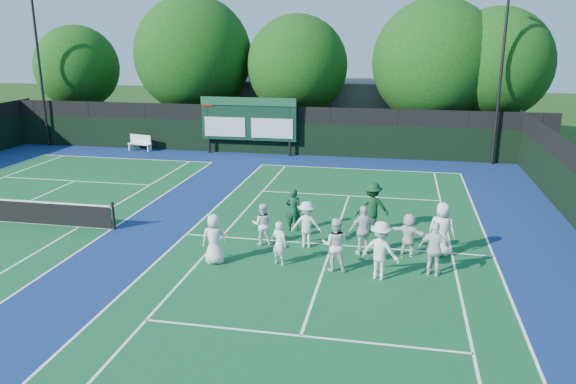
# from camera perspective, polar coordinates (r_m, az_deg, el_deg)

# --- Properties ---
(ground) EXTENTS (120.00, 120.00, 0.00)m
(ground) POSITION_cam_1_polar(r_m,az_deg,el_deg) (19.19, 4.13, -6.45)
(ground) COLOR #16370F
(ground) RESTS_ON ground
(court_apron) EXTENTS (34.00, 32.00, 0.01)m
(court_apron) POSITION_cam_1_polar(r_m,az_deg,el_deg) (21.58, -11.56, -4.16)
(court_apron) COLOR navy
(court_apron) RESTS_ON ground
(near_court) EXTENTS (11.05, 23.85, 0.01)m
(near_court) POSITION_cam_1_polar(r_m,az_deg,el_deg) (20.11, 4.50, -5.36)
(near_court) COLOR #105028
(near_court) RESTS_ON ground
(back_fence) EXTENTS (34.00, 0.08, 3.00)m
(back_fence) POSITION_cam_1_polar(r_m,az_deg,el_deg) (35.11, -2.26, 6.08)
(back_fence) COLOR black
(back_fence) RESTS_ON ground
(scoreboard) EXTENTS (6.00, 0.21, 3.55)m
(scoreboard) POSITION_cam_1_polar(r_m,az_deg,el_deg) (34.83, -4.06, 7.36)
(scoreboard) COLOR black
(scoreboard) RESTS_ON ground
(clubhouse) EXTENTS (18.00, 6.00, 4.00)m
(clubhouse) POSITION_cam_1_polar(r_m,az_deg,el_deg) (42.18, 5.66, 8.52)
(clubhouse) COLOR #58595D
(clubhouse) RESTS_ON ground
(light_pole_left) EXTENTS (1.20, 0.30, 10.12)m
(light_pole_left) POSITION_cam_1_polar(r_m,az_deg,el_deg) (40.59, -24.09, 13.09)
(light_pole_left) COLOR black
(light_pole_left) RESTS_ON ground
(light_pole_right) EXTENTS (1.20, 0.30, 10.12)m
(light_pole_right) POSITION_cam_1_polar(r_m,az_deg,el_deg) (33.79, 21.02, 13.14)
(light_pole_right) COLOR black
(light_pole_right) RESTS_ON ground
(bench) EXTENTS (1.67, 0.80, 1.02)m
(bench) POSITION_cam_1_polar(r_m,az_deg,el_deg) (37.43, -14.78, 4.92)
(bench) COLOR white
(bench) RESTS_ON ground
(tree_a) EXTENTS (5.89, 5.89, 7.91)m
(tree_a) POSITION_cam_1_polar(r_m,az_deg,el_deg) (43.63, -20.39, 11.58)
(tree_a) COLOR black
(tree_a) RESTS_ON ground
(tree_b) EXTENTS (7.92, 7.92, 9.85)m
(tree_b) POSITION_cam_1_polar(r_m,az_deg,el_deg) (39.75, -9.35, 13.29)
(tree_b) COLOR black
(tree_b) RESTS_ON ground
(tree_c) EXTENTS (6.63, 6.63, 8.56)m
(tree_c) POSITION_cam_1_polar(r_m,az_deg,el_deg) (37.88, 1.20, 12.45)
(tree_c) COLOR black
(tree_c) RESTS_ON ground
(tree_d) EXTENTS (7.86, 7.86, 9.50)m
(tree_d) POSITION_cam_1_polar(r_m,az_deg,el_deg) (37.33, 14.94, 12.34)
(tree_d) COLOR black
(tree_d) RESTS_ON ground
(tree_e) EXTENTS (6.87, 6.87, 8.91)m
(tree_e) POSITION_cam_1_polar(r_m,az_deg,el_deg) (37.72, 20.56, 11.81)
(tree_e) COLOR black
(tree_e) RESTS_ON ground
(tennis_ball_0) EXTENTS (0.07, 0.07, 0.07)m
(tennis_ball_0) POSITION_cam_1_polar(r_m,az_deg,el_deg) (21.01, -6.19, -4.40)
(tennis_ball_0) COLOR #ACC517
(tennis_ball_0) RESTS_ON ground
(tennis_ball_1) EXTENTS (0.07, 0.07, 0.07)m
(tennis_ball_1) POSITION_cam_1_polar(r_m,az_deg,el_deg) (19.61, 10.31, -6.06)
(tennis_ball_1) COLOR #ACC517
(tennis_ball_1) RESTS_ON ground
(tennis_ball_2) EXTENTS (0.07, 0.07, 0.07)m
(tennis_ball_2) POSITION_cam_1_polar(r_m,az_deg,el_deg) (19.25, 11.50, -6.55)
(tennis_ball_2) COLOR #ACC517
(tennis_ball_2) RESTS_ON ground
(tennis_ball_3) EXTENTS (0.07, 0.07, 0.07)m
(tennis_ball_3) POSITION_cam_1_polar(r_m,az_deg,el_deg) (20.66, -1.61, -4.65)
(tennis_ball_3) COLOR #ACC517
(tennis_ball_3) RESTS_ON ground
(tennis_ball_4) EXTENTS (0.07, 0.07, 0.07)m
(tennis_ball_4) POSITION_cam_1_polar(r_m,az_deg,el_deg) (20.52, 9.91, -5.05)
(tennis_ball_4) COLOR #ACC517
(tennis_ball_4) RESTS_ON ground
(tennis_ball_5) EXTENTS (0.07, 0.07, 0.07)m
(tennis_ball_5) POSITION_cam_1_polar(r_m,az_deg,el_deg) (20.42, 8.46, -5.08)
(tennis_ball_5) COLOR #ACC517
(tennis_ball_5) RESTS_ON ground
(player_front_0) EXTENTS (0.90, 0.67, 1.68)m
(player_front_0) POSITION_cam_1_polar(r_m,az_deg,el_deg) (18.38, -7.51, -4.76)
(player_front_0) COLOR white
(player_front_0) RESTS_ON ground
(player_front_1) EXTENTS (0.64, 0.54, 1.48)m
(player_front_1) POSITION_cam_1_polar(r_m,az_deg,el_deg) (18.15, -0.87, -5.22)
(player_front_1) COLOR white
(player_front_1) RESTS_ON ground
(player_front_2) EXTENTS (0.85, 0.67, 1.74)m
(player_front_2) POSITION_cam_1_polar(r_m,az_deg,el_deg) (17.73, 4.81, -5.34)
(player_front_2) COLOR white
(player_front_2) RESTS_ON ground
(player_front_3) EXTENTS (1.34, 1.04, 1.83)m
(player_front_3) POSITION_cam_1_polar(r_m,az_deg,el_deg) (17.31, 9.39, -5.87)
(player_front_3) COLOR white
(player_front_3) RESTS_ON ground
(player_front_4) EXTENTS (1.09, 0.67, 1.73)m
(player_front_4) POSITION_cam_1_polar(r_m,az_deg,el_deg) (17.90, 14.69, -5.65)
(player_front_4) COLOR white
(player_front_4) RESTS_ON ground
(player_back_0) EXTENTS (0.79, 0.65, 1.51)m
(player_back_0) POSITION_cam_1_polar(r_m,az_deg,el_deg) (19.89, -2.60, -3.28)
(player_back_0) COLOR white
(player_back_0) RESTS_ON ground
(player_back_1) EXTENTS (1.13, 0.72, 1.66)m
(player_back_1) POSITION_cam_1_polar(r_m,az_deg,el_deg) (19.63, 1.90, -3.30)
(player_back_1) COLOR silver
(player_back_1) RESTS_ON ground
(player_back_2) EXTENTS (1.10, 0.78, 1.73)m
(player_back_2) POSITION_cam_1_polar(r_m,az_deg,el_deg) (19.09, 7.68, -3.88)
(player_back_2) COLOR silver
(player_back_2) RESTS_ON ground
(player_back_3) EXTENTS (1.44, 0.95, 1.49)m
(player_back_3) POSITION_cam_1_polar(r_m,az_deg,el_deg) (19.33, 12.17, -4.23)
(player_back_3) COLOR silver
(player_back_3) RESTS_ON ground
(player_back_4) EXTENTS (1.02, 0.80, 1.85)m
(player_back_4) POSITION_cam_1_polar(r_m,az_deg,el_deg) (19.56, 15.36, -3.66)
(player_back_4) COLOR silver
(player_back_4) RESTS_ON ground
(coach_left) EXTENTS (0.63, 0.44, 1.66)m
(coach_left) POSITION_cam_1_polar(r_m,az_deg,el_deg) (21.20, 0.55, -1.83)
(coach_left) COLOR #0F3921
(coach_left) RESTS_ON ground
(coach_right) EXTENTS (1.37, 0.95, 1.95)m
(coach_right) POSITION_cam_1_polar(r_m,az_deg,el_deg) (21.24, 8.54, -1.57)
(coach_right) COLOR #0F3A1D
(coach_right) RESTS_ON ground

